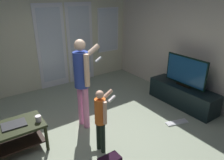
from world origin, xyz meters
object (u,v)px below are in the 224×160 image
(tv_stand, at_px, (183,95))
(laptop_closed, at_px, (14,125))
(flat_screen_tv, at_px, (186,72))
(person_adult, at_px, (82,77))
(cup_by_laptop, at_px, (38,119))
(person_child, at_px, (101,116))
(loose_keyboard, at_px, (177,122))
(coffee_table, at_px, (11,134))

(tv_stand, bearing_deg, laptop_closed, 171.32)
(flat_screen_tv, xyz_separation_m, laptop_closed, (-3.33, 0.50, -0.30))
(flat_screen_tv, relative_size, laptop_closed, 2.80)
(person_adult, xyz_separation_m, cup_by_laptop, (-0.86, -0.14, -0.46))
(person_child, height_order, loose_keyboard, person_child)
(coffee_table, distance_m, flat_screen_tv, 3.46)
(loose_keyboard, relative_size, laptop_closed, 1.33)
(flat_screen_tv, distance_m, cup_by_laptop, 3.03)
(coffee_table, xyz_separation_m, person_adult, (1.26, 0.04, 0.64))
(coffee_table, relative_size, person_child, 0.93)
(coffee_table, distance_m, person_adult, 1.41)
(tv_stand, xyz_separation_m, flat_screen_tv, (-0.00, 0.00, 0.56))
(tv_stand, bearing_deg, flat_screen_tv, 114.50)
(flat_screen_tv, xyz_separation_m, loose_keyboard, (-0.66, -0.42, -0.77))
(person_child, relative_size, cup_by_laptop, 10.86)
(flat_screen_tv, distance_m, person_adult, 2.21)
(tv_stand, height_order, laptop_closed, laptop_closed)
(loose_keyboard, bearing_deg, laptop_closed, 160.82)
(flat_screen_tv, bearing_deg, person_child, -174.12)
(cup_by_laptop, bearing_deg, loose_keyboard, -19.45)
(tv_stand, relative_size, laptop_closed, 4.46)
(coffee_table, bearing_deg, loose_keyboard, -18.54)
(loose_keyboard, bearing_deg, person_adult, 146.91)
(coffee_table, height_order, laptop_closed, laptop_closed)
(flat_screen_tv, bearing_deg, tv_stand, -65.50)
(tv_stand, relative_size, person_child, 1.48)
(loose_keyboard, distance_m, laptop_closed, 2.86)
(cup_by_laptop, bearing_deg, person_child, -40.26)
(tv_stand, bearing_deg, coffee_table, 171.67)
(flat_screen_tv, height_order, person_adult, person_adult)
(person_child, bearing_deg, flat_screen_tv, 5.88)
(flat_screen_tv, distance_m, loose_keyboard, 1.10)
(flat_screen_tv, height_order, person_child, flat_screen_tv)
(cup_by_laptop, bearing_deg, coffee_table, 166.86)
(person_adult, distance_m, person_child, 0.85)
(person_child, distance_m, laptop_closed, 1.32)
(person_child, distance_m, loose_keyboard, 1.71)
(coffee_table, relative_size, flat_screen_tv, 1.00)
(coffee_table, bearing_deg, laptop_closed, 9.12)
(coffee_table, xyz_separation_m, tv_stand, (3.40, -0.50, -0.11))
(person_adult, height_order, cup_by_laptop, person_adult)
(coffee_table, xyz_separation_m, person_child, (1.15, -0.73, 0.29))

